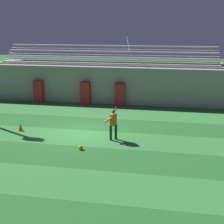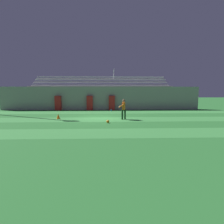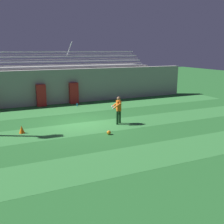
% 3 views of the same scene
% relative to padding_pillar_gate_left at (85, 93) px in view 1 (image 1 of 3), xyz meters
% --- Properties ---
extents(ground_plane, '(80.00, 80.00, 0.00)m').
position_rel_padding_pillar_gate_left_xyz_m(ground_plane, '(1.32, -5.95, -0.86)').
color(ground_plane, '#286B2D').
extents(turf_stripe_near, '(28.00, 2.43, 0.01)m').
position_rel_padding_pillar_gate_left_xyz_m(turf_stripe_near, '(1.32, -11.95, -0.85)').
color(turf_stripe_near, '#38843D').
rests_on(turf_stripe_near, ground).
extents(turf_stripe_mid, '(28.00, 2.43, 0.01)m').
position_rel_padding_pillar_gate_left_xyz_m(turf_stripe_mid, '(1.32, -7.08, -0.85)').
color(turf_stripe_mid, '#38843D').
rests_on(turf_stripe_mid, ground).
extents(turf_stripe_far, '(28.00, 2.43, 0.01)m').
position_rel_padding_pillar_gate_left_xyz_m(turf_stripe_far, '(1.32, -2.22, -0.85)').
color(turf_stripe_far, '#38843D').
rests_on(turf_stripe_far, ground).
extents(back_wall, '(24.00, 0.60, 2.80)m').
position_rel_padding_pillar_gate_left_xyz_m(back_wall, '(1.32, 0.55, 0.54)').
color(back_wall, '#999691').
rests_on(back_wall, ground).
extents(padding_pillar_gate_left, '(0.71, 0.44, 1.71)m').
position_rel_padding_pillar_gate_left_xyz_m(padding_pillar_gate_left, '(0.00, 0.00, 0.00)').
color(padding_pillar_gate_left, '#B21E1E').
rests_on(padding_pillar_gate_left, ground).
extents(padding_pillar_gate_right, '(0.71, 0.44, 1.71)m').
position_rel_padding_pillar_gate_left_xyz_m(padding_pillar_gate_right, '(2.64, 0.00, 0.00)').
color(padding_pillar_gate_right, '#B21E1E').
rests_on(padding_pillar_gate_right, ground).
extents(padding_pillar_far_left, '(0.71, 0.44, 1.71)m').
position_rel_padding_pillar_gate_left_xyz_m(padding_pillar_far_left, '(-3.75, 0.00, 0.00)').
color(padding_pillar_far_left, '#B21E1E').
rests_on(padding_pillar_far_left, ground).
extents(bleacher_stand, '(18.00, 3.35, 5.03)m').
position_rel_padding_pillar_gate_left_xyz_m(bleacher_stand, '(1.32, 2.54, 0.64)').
color(bleacher_stand, '#999691').
rests_on(bleacher_stand, ground).
extents(goalkeeper, '(0.64, 0.66, 1.67)m').
position_rel_padding_pillar_gate_left_xyz_m(goalkeeper, '(3.36, -7.06, 0.10)').
color(goalkeeper, '#143319').
rests_on(goalkeeper, ground).
extents(soccer_ball, '(0.22, 0.22, 0.22)m').
position_rel_padding_pillar_gate_left_xyz_m(soccer_ball, '(2.03, -8.69, -0.75)').
color(soccer_ball, orange).
rests_on(soccer_ball, ground).
extents(traffic_cone, '(0.30, 0.30, 0.42)m').
position_rel_padding_pillar_gate_left_xyz_m(traffic_cone, '(-2.14, -6.58, -0.65)').
color(traffic_cone, orange).
rests_on(traffic_cone, ground).
extents(water_bottle, '(0.07, 0.07, 0.24)m').
position_rel_padding_pillar_gate_left_xyz_m(water_bottle, '(2.53, -1.23, -0.74)').
color(water_bottle, '#1E8CD8').
rests_on(water_bottle, ground).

